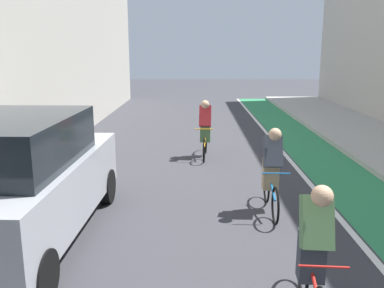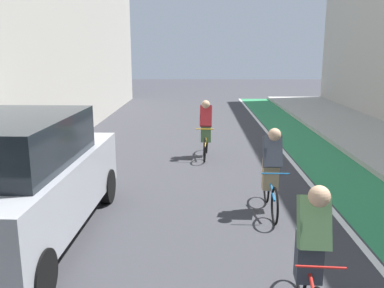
{
  "view_description": "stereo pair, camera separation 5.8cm",
  "coord_description": "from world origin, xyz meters",
  "px_view_note": "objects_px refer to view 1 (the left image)",
  "views": [
    {
      "loc": [
        -0.29,
        4.86,
        2.92
      ],
      "look_at": [
        -0.36,
        13.19,
        1.02
      ],
      "focal_mm": 38.81,
      "sensor_mm": 36.0,
      "label": 1
    },
    {
      "loc": [
        -0.23,
        4.86,
        2.92
      ],
      "look_at": [
        -0.36,
        13.19,
        1.02
      ],
      "focal_mm": 38.81,
      "sensor_mm": 36.0,
      "label": 2
    }
  ],
  "objects_px": {
    "parked_suv_silver": "(21,179)",
    "cyclist_mid": "(314,252)",
    "cyclist_far": "(205,127)",
    "cyclist_trailing": "(272,168)"
  },
  "relations": [
    {
      "from": "parked_suv_silver",
      "to": "cyclist_trailing",
      "type": "height_order",
      "value": "parked_suv_silver"
    },
    {
      "from": "parked_suv_silver",
      "to": "cyclist_far",
      "type": "height_order",
      "value": "parked_suv_silver"
    },
    {
      "from": "parked_suv_silver",
      "to": "cyclist_mid",
      "type": "bearing_deg",
      "value": -25.78
    },
    {
      "from": "parked_suv_silver",
      "to": "cyclist_mid",
      "type": "xyz_separation_m",
      "value": [
        3.9,
        -1.88,
        -0.21
      ]
    },
    {
      "from": "parked_suv_silver",
      "to": "cyclist_far",
      "type": "distance_m",
      "value": 5.99
    },
    {
      "from": "cyclist_far",
      "to": "parked_suv_silver",
      "type": "bearing_deg",
      "value": -118.95
    },
    {
      "from": "cyclist_mid",
      "to": "cyclist_trailing",
      "type": "relative_size",
      "value": 1.01
    },
    {
      "from": "cyclist_trailing",
      "to": "parked_suv_silver",
      "type": "bearing_deg",
      "value": -162.82
    },
    {
      "from": "cyclist_mid",
      "to": "cyclist_far",
      "type": "xyz_separation_m",
      "value": [
        -1.0,
        7.12,
        0.04
      ]
    },
    {
      "from": "cyclist_mid",
      "to": "cyclist_trailing",
      "type": "height_order",
      "value": "cyclist_mid"
    }
  ]
}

